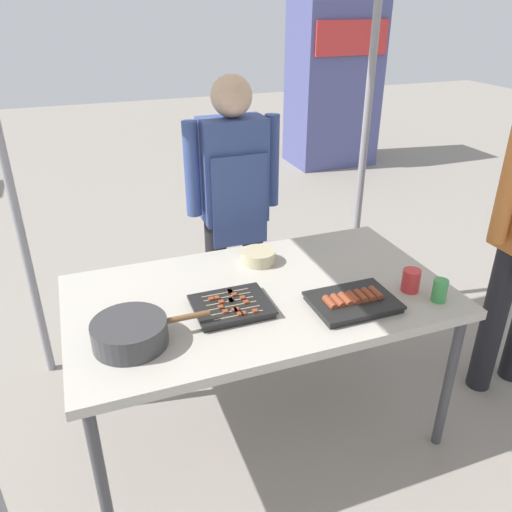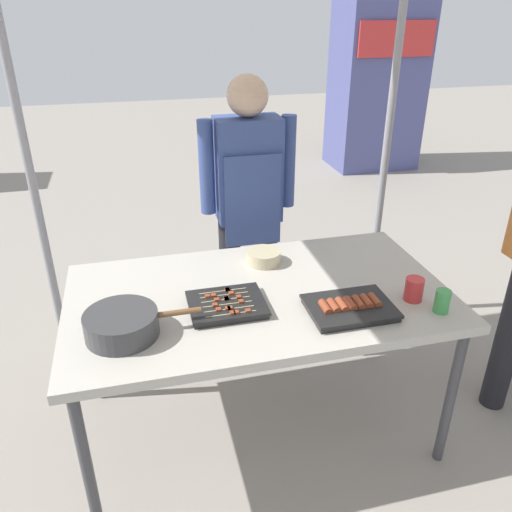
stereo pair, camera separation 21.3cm
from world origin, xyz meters
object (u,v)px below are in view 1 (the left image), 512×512
object	(u,v)px
stall_table	(260,303)
drink_cup_near_edge	(440,290)
tray_meat_skewers	(231,306)
vendor_woman	(234,197)
neighbor_stall_left	(333,86)
condiment_bowl	(258,257)
tray_grilled_sausages	(353,302)
cooking_wok	(130,332)
drink_cup_by_wok	(411,280)

from	to	relation	value
stall_table	drink_cup_near_edge	distance (m)	0.74
tray_meat_skewers	drink_cup_near_edge	world-z (taller)	drink_cup_near_edge
vendor_woman	neighbor_stall_left	world-z (taller)	neighbor_stall_left
tray_meat_skewers	drink_cup_near_edge	size ratio (longest dim) A/B	3.17
condiment_bowl	neighbor_stall_left	world-z (taller)	neighbor_stall_left
tray_grilled_sausages	condiment_bowl	xyz separation A→B (m)	(-0.23, 0.49, 0.01)
tray_grilled_sausages	cooking_wok	xyz separation A→B (m)	(-0.88, 0.06, 0.03)
condiment_bowl	drink_cup_by_wok	distance (m)	0.69
tray_meat_skewers	cooking_wok	distance (m)	0.42
drink_cup_near_edge	stall_table	bearing A→B (deg)	154.75
cooking_wok	stall_table	bearing A→B (deg)	17.03
drink_cup_near_edge	neighbor_stall_left	size ratio (longest dim) A/B	0.05
tray_meat_skewers	cooking_wok	size ratio (longest dim) A/B	0.71
stall_table	cooking_wok	distance (m)	0.60
cooking_wok	drink_cup_near_edge	world-z (taller)	drink_cup_near_edge
stall_table	drink_cup_by_wok	size ratio (longest dim) A/B	16.34
drink_cup_by_wok	condiment_bowl	bearing A→B (deg)	137.85
tray_meat_skewers	drink_cup_by_wok	world-z (taller)	drink_cup_by_wok
tray_meat_skewers	drink_cup_near_edge	distance (m)	0.85
tray_meat_skewers	stall_table	bearing A→B (deg)	29.21
stall_table	neighbor_stall_left	bearing A→B (deg)	58.28
vendor_woman	drink_cup_near_edge	bearing A→B (deg)	116.77
condiment_bowl	neighbor_stall_left	bearing A→B (deg)	57.46
tray_meat_skewers	drink_cup_by_wok	distance (m)	0.77
tray_grilled_sausages	drink_cup_by_wok	distance (m)	0.29
tray_grilled_sausages	neighbor_stall_left	xyz separation A→B (m)	(2.08, 4.11, 0.15)
tray_meat_skewers	condiment_bowl	world-z (taller)	condiment_bowl
drink_cup_by_wok	vendor_woman	xyz separation A→B (m)	(-0.47, 0.95, 0.10)
tray_meat_skewers	condiment_bowl	bearing A→B (deg)	54.90
stall_table	vendor_woman	world-z (taller)	vendor_woman
tray_meat_skewers	drink_cup_by_wok	bearing A→B (deg)	-8.86
tray_grilled_sausages	cooking_wok	size ratio (longest dim) A/B	0.79
condiment_bowl	vendor_woman	bearing A→B (deg)	85.19
tray_grilled_sausages	drink_cup_near_edge	xyz separation A→B (m)	(0.35, -0.09, 0.03)
drink_cup_by_wok	cooking_wok	bearing A→B (deg)	178.38
drink_cup_near_edge	drink_cup_by_wok	bearing A→B (deg)	119.60
stall_table	condiment_bowl	bearing A→B (deg)	71.11
drink_cup_by_wok	stall_table	bearing A→B (deg)	161.25
tray_meat_skewers	vendor_woman	distance (m)	0.89
cooking_wok	condiment_bowl	distance (m)	0.78
cooking_wok	neighbor_stall_left	bearing A→B (deg)	53.86
cooking_wok	drink_cup_by_wok	size ratio (longest dim) A/B	4.40
tray_grilled_sausages	tray_meat_skewers	size ratio (longest dim) A/B	1.12
tray_grilled_sausages	drink_cup_near_edge	size ratio (longest dim) A/B	3.54
vendor_woman	cooking_wok	bearing A→B (deg)	53.06
condiment_bowl	tray_meat_skewers	bearing A→B (deg)	-125.10
cooking_wok	neighbor_stall_left	xyz separation A→B (m)	(2.96, 4.05, 0.12)
condiment_bowl	tray_grilled_sausages	bearing A→B (deg)	-65.23
condiment_bowl	stall_table	bearing A→B (deg)	-108.89
drink_cup_near_edge	neighbor_stall_left	distance (m)	4.54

